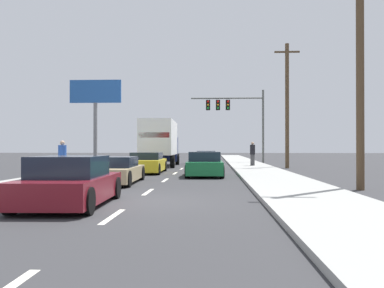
{
  "coord_description": "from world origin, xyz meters",
  "views": [
    {
      "loc": [
        2.22,
        -11.55,
        1.54
      ],
      "look_at": [
        0.67,
        18.65,
        1.75
      ],
      "focal_mm": 38.93,
      "sensor_mm": 36.0,
      "label": 1
    }
  ],
  "objects": [
    {
      "name": "ground_plane",
      "position": [
        0.0,
        25.0,
        0.0
      ],
      "size": [
        140.0,
        140.0,
        0.0
      ],
      "primitive_type": "plane",
      "color": "#333335"
    },
    {
      "name": "sidewalk_right",
      "position": [
        5.05,
        20.0,
        0.07
      ],
      "size": [
        3.01,
        80.0,
        0.14
      ],
      "primitive_type": "cube",
      "color": "#9E9E99",
      "rests_on": "ground_plane"
    },
    {
      "name": "sidewalk_left",
      "position": [
        -5.05,
        20.0,
        0.07
      ],
      "size": [
        3.01,
        80.0,
        0.14
      ],
      "primitive_type": "cube",
      "color": "#9E9E99",
      "rests_on": "ground_plane"
    },
    {
      "name": "lane_markings",
      "position": [
        0.0,
        22.54,
        0.0
      ],
      "size": [
        0.14,
        62.0,
        0.01
      ],
      "color": "silver",
      "rests_on": "ground_plane"
    },
    {
      "name": "box_truck",
      "position": [
        -1.92,
        20.76,
        2.02
      ],
      "size": [
        2.68,
        8.3,
        3.51
      ],
      "color": "white",
      "rests_on": "ground_plane"
    },
    {
      "name": "car_yellow",
      "position": [
        -1.7,
        12.89,
        0.57
      ],
      "size": [
        2.03,
        4.71,
        1.21
      ],
      "color": "yellow",
      "rests_on": "ground_plane"
    },
    {
      "name": "car_tan",
      "position": [
        -1.88,
        5.81,
        0.53
      ],
      "size": [
        1.95,
        4.67,
        1.13
      ],
      "color": "tan",
      "rests_on": "ground_plane"
    },
    {
      "name": "car_maroon",
      "position": [
        -1.52,
        -0.87,
        0.59
      ],
      "size": [
        2.08,
        4.2,
        1.3
      ],
      "color": "maroon",
      "rests_on": "ground_plane"
    },
    {
      "name": "car_white",
      "position": [
        1.59,
        24.73,
        0.55
      ],
      "size": [
        1.93,
        4.6,
        1.19
      ],
      "color": "white",
      "rests_on": "ground_plane"
    },
    {
      "name": "car_gray",
      "position": [
        1.73,
        16.64,
        0.54
      ],
      "size": [
        2.02,
        4.09,
        1.18
      ],
      "color": "slate",
      "rests_on": "ground_plane"
    },
    {
      "name": "car_green",
      "position": [
        1.76,
        10.21,
        0.58
      ],
      "size": [
        2.0,
        4.09,
        1.28
      ],
      "color": "#196B38",
      "rests_on": "ground_plane"
    },
    {
      "name": "traffic_signal_mast",
      "position": [
        3.83,
        28.18,
        5.11
      ],
      "size": [
        6.95,
        0.69,
        6.96
      ],
      "color": "#595B56",
      "rests_on": "ground_plane"
    },
    {
      "name": "utility_pole_near",
      "position": [
        7.46,
        3.54,
        4.9
      ],
      "size": [
        1.8,
        0.28,
        9.53
      ],
      "color": "brown",
      "rests_on": "ground_plane"
    },
    {
      "name": "utility_pole_mid",
      "position": [
        7.54,
        18.72,
        4.64
      ],
      "size": [
        1.8,
        0.28,
        9.0
      ],
      "color": "brown",
      "rests_on": "ground_plane"
    },
    {
      "name": "roadside_billboard",
      "position": [
        -8.92,
        27.22,
        5.78
      ],
      "size": [
        4.9,
        0.36,
        7.88
      ],
      "color": "slate",
      "rests_on": "ground_plane"
    },
    {
      "name": "pedestrian_near_corner",
      "position": [
        -4.88,
        7.68,
        0.99
      ],
      "size": [
        0.38,
        0.38,
        1.7
      ],
      "color": "brown",
      "rests_on": "sidewalk_left"
    },
    {
      "name": "pedestrian_mid_block",
      "position": [
        5.17,
        19.85,
        1.03
      ],
      "size": [
        0.38,
        0.38,
        1.78
      ],
      "color": "#3F3F42",
      "rests_on": "sidewalk_right"
    }
  ]
}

